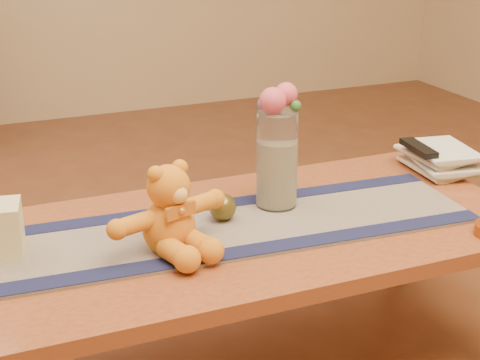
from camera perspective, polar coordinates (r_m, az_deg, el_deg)
name	(u,v)px	position (r m, az deg, el deg)	size (l,w,h in m)	color
coffee_table_top	(258,231)	(1.90, 1.40, -4.02)	(1.40, 0.70, 0.04)	brown
table_leg_br	(396,227)	(2.51, 12.07, -3.59)	(0.07, 0.07, 0.41)	brown
persian_runner	(242,226)	(1.87, 0.16, -3.60)	(1.20, 0.35, 0.01)	#1D1946
runner_border_near	(263,248)	(1.75, 1.77, -5.33)	(1.20, 0.06, 0.00)	#14183D
runner_border_far	(224,203)	(1.99, -1.24, -1.83)	(1.20, 0.06, 0.00)	#14183D
teddy_bear	(168,209)	(1.71, -5.60, -2.23)	(0.30, 0.25, 0.20)	orange
glass_vase	(277,160)	(1.94, 2.89, 1.60)	(0.11, 0.11, 0.26)	silver
potpourri_fill	(277,173)	(1.96, 2.87, 0.52)	(0.09, 0.09, 0.18)	beige
rose_left	(273,101)	(1.88, 2.56, 6.18)	(0.07, 0.07, 0.07)	#D24A61
rose_right	(286,94)	(1.91, 3.61, 6.71)	(0.06, 0.06, 0.06)	#D24A61
blue_flower_back	(276,98)	(1.93, 2.80, 6.38)	(0.04, 0.04, 0.04)	#5560B8
blue_flower_side	(264,104)	(1.90, 1.89, 5.93)	(0.04, 0.04, 0.04)	#5560B8
leaf_sprig	(295,106)	(1.90, 4.33, 5.78)	(0.03, 0.03, 0.03)	#33662D
bronze_ball	(223,207)	(1.88, -1.36, -2.12)	(0.07, 0.07, 0.07)	#53491B
book_bottom	(415,170)	(2.29, 13.44, 0.75)	(0.17, 0.22, 0.02)	beige
book_lower	(417,165)	(2.29, 13.64, 1.18)	(0.16, 0.22, 0.02)	beige
book_upper	(414,158)	(2.28, 13.35, 1.66)	(0.17, 0.22, 0.02)	beige
book_top	(418,153)	(2.28, 13.67, 2.09)	(0.16, 0.22, 0.02)	beige
tv_remote	(419,148)	(2.26, 13.72, 2.44)	(0.04, 0.16, 0.02)	black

